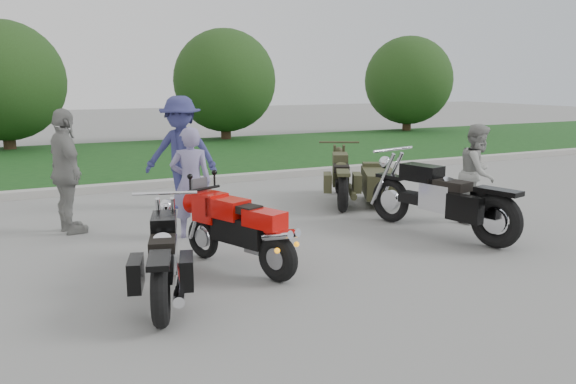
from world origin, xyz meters
name	(u,v)px	position (x,y,z in m)	size (l,w,h in m)	color
ground	(287,273)	(0.00, 0.00, 0.00)	(80.00, 80.00, 0.00)	gray
curb	(165,183)	(0.00, 6.00, 0.07)	(60.00, 0.30, 0.15)	#ABA8A1
grass_strip	(130,159)	(0.00, 10.15, 0.07)	(60.00, 8.00, 0.14)	#255C1F
tree_mid_left	(4,81)	(-3.00, 13.50, 2.19)	(3.60, 3.60, 4.00)	#3F2B1C
tree_mid_right	(225,81)	(4.00, 13.50, 2.19)	(3.60, 3.60, 4.00)	#3F2B1C
tree_far_right	(408,81)	(12.00, 13.50, 2.19)	(3.60, 3.60, 4.00)	#3F2B1C
sportbike_red	(240,228)	(-0.44, 0.35, 0.51)	(0.86, 1.73, 0.87)	black
cruiser_left	(164,261)	(-1.47, -0.18, 0.41)	(0.71, 2.06, 0.81)	black
cruiser_right	(446,201)	(2.78, 0.50, 0.50)	(0.86, 2.53, 0.99)	black
cruiser_sidecar	(363,182)	(2.88, 2.82, 0.41)	(1.71, 2.12, 0.87)	black
person_stripe	(191,183)	(-0.56, 1.99, 0.80)	(0.58, 0.38, 1.59)	#867EAC
person_grey	(478,173)	(3.82, 0.97, 0.78)	(0.76, 0.59, 1.55)	#989993
person_denim	(181,153)	(-0.18, 3.90, 0.98)	(1.27, 0.73, 1.96)	navy
person_back	(67,172)	(-2.13, 3.00, 0.92)	(1.07, 0.45, 1.83)	gray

